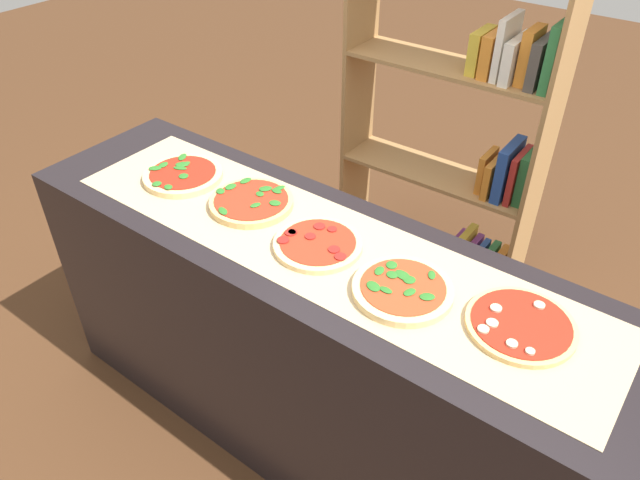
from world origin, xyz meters
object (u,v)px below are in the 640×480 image
at_px(pizza_mushroom_4, 520,325).
at_px(pizza_pepperoni_2, 318,244).
at_px(pizza_spinach_3, 403,289).
at_px(bookshelf, 468,143).
at_px(pizza_spinach_0, 183,175).
at_px(pizza_spinach_1, 251,202).

bearing_deg(pizza_mushroom_4, pizza_pepperoni_2, -176.22).
distance_m(pizza_spinach_3, pizza_mushroom_4, 0.31).
bearing_deg(bookshelf, pizza_mushroom_4, -59.91).
height_order(pizza_mushroom_4, bookshelf, bookshelf).
bearing_deg(bookshelf, pizza_spinach_0, -115.43).
distance_m(pizza_mushroom_4, bookshelf, 1.33).
relative_size(pizza_spinach_1, pizza_mushroom_4, 0.99).
xyz_separation_m(pizza_spinach_0, pizza_mushroom_4, (1.20, 0.01, -0.00)).
bearing_deg(pizza_spinach_1, pizza_mushroom_4, -0.37).
relative_size(pizza_spinach_0, bookshelf, 0.17).
height_order(pizza_spinach_1, pizza_pepperoni_2, pizza_spinach_1).
bearing_deg(pizza_spinach_3, pizza_spinach_1, 173.41).
xyz_separation_m(pizza_mushroom_4, bookshelf, (-0.66, 1.14, -0.19)).
bearing_deg(pizza_pepperoni_2, pizza_spinach_0, 177.22).
relative_size(pizza_pepperoni_2, bookshelf, 0.17).
xyz_separation_m(pizza_pepperoni_2, pizza_spinach_3, (0.30, -0.02, 0.00)).
height_order(pizza_spinach_1, pizza_spinach_3, same).
bearing_deg(bookshelf, pizza_spinach_1, -102.17).
xyz_separation_m(pizza_spinach_3, bookshelf, (-0.36, 1.20, -0.19)).
bearing_deg(pizza_mushroom_4, pizza_spinach_0, -179.50).
bearing_deg(pizza_spinach_0, pizza_spinach_1, 3.08).
bearing_deg(pizza_pepperoni_2, pizza_mushroom_4, 3.78).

